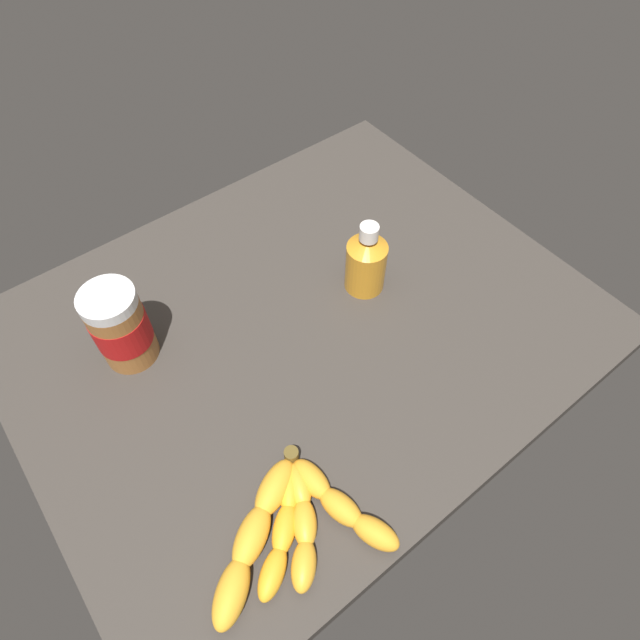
# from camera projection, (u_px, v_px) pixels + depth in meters

# --- Properties ---
(ground_plane) EXTENTS (0.91, 0.73, 0.04)m
(ground_plane) POSITION_uv_depth(u_px,v_px,m) (302.00, 330.00, 0.91)
(ground_plane) COLOR #38332D
(banana_bunch) EXTENTS (0.25, 0.20, 0.04)m
(banana_bunch) POSITION_uv_depth(u_px,v_px,m) (290.00, 524.00, 0.69)
(banana_bunch) COLOR gold
(banana_bunch) RESTS_ON ground_plane
(peanut_butter_jar) EXTENTS (0.08, 0.08, 0.14)m
(peanut_butter_jar) POSITION_uv_depth(u_px,v_px,m) (120.00, 327.00, 0.80)
(peanut_butter_jar) COLOR #9E602D
(peanut_butter_jar) RESTS_ON ground_plane
(honey_bottle) EXTENTS (0.07, 0.07, 0.14)m
(honey_bottle) POSITION_uv_depth(u_px,v_px,m) (367.00, 262.00, 0.89)
(honey_bottle) COLOR orange
(honey_bottle) RESTS_ON ground_plane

